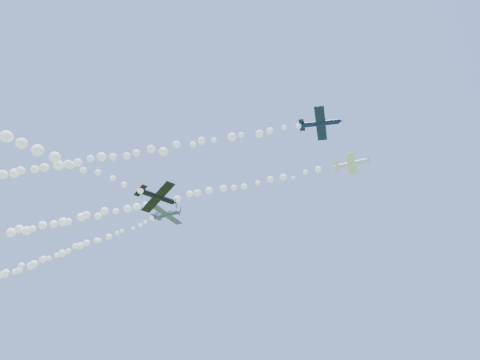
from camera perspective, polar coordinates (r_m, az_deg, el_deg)
The scene contains 7 objects.
plane_white at distance 84.35m, azimuth 15.54°, elevation 2.29°, with size 7.39×7.84×2.11m.
smoke_trail_white at distance 96.41m, azimuth -12.47°, elevation -3.31°, with size 86.40×17.85×3.09m, color white, non-canonical shape.
plane_navy at distance 72.36m, azimuth 11.38°, elevation 7.92°, with size 7.93×8.37×2.90m.
smoke_trail_navy at distance 85.02m, azimuth -21.14°, elevation 2.51°, with size 84.05×26.63×3.08m, color white, non-canonical shape.
plane_grey at distance 83.89m, azimuth -10.34°, elevation -4.87°, with size 7.56×7.98×2.95m.
smoke_trail_grey at distance 115.76m, azimuth -26.66°, elevation -10.31°, with size 81.82×7.47×3.36m, color white, non-canonical shape.
plane_black at distance 71.47m, azimuth -11.65°, elevation -2.35°, with size 8.34×8.06×2.56m.
Camera 1 is at (34.43, -60.56, 2.00)m, focal length 30.00 mm.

